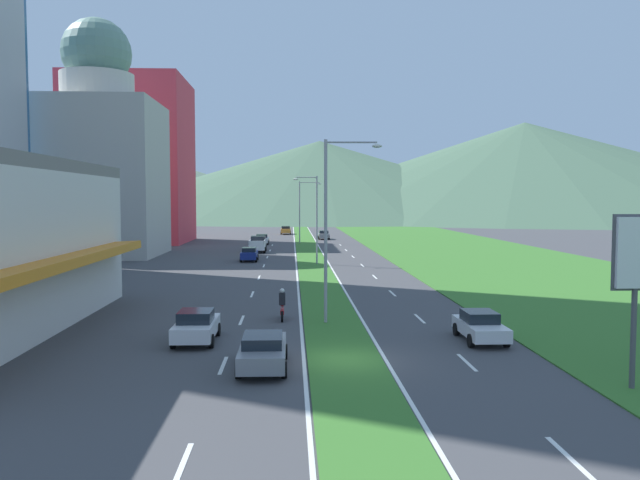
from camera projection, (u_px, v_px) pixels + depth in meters
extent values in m
plane|color=#424244|center=(345.00, 361.00, 26.73)|extent=(600.00, 600.00, 0.00)
cube|color=#387028|center=(308.00, 249.00, 86.54)|extent=(3.20, 240.00, 0.06)
cube|color=#387028|center=(456.00, 248.00, 87.49)|extent=(24.00, 240.00, 0.06)
cube|color=silver|center=(183.00, 464.00, 16.27)|extent=(0.16, 2.80, 0.01)
cube|color=silver|center=(223.00, 365.00, 25.99)|extent=(0.16, 2.80, 0.01)
cube|color=silver|center=(242.00, 320.00, 35.70)|extent=(0.16, 2.80, 0.01)
cube|color=silver|center=(252.00, 294.00, 45.41)|extent=(0.16, 2.80, 0.01)
cube|color=silver|center=(259.00, 277.00, 55.12)|extent=(0.16, 2.80, 0.01)
cube|color=silver|center=(264.00, 266.00, 64.83)|extent=(0.16, 2.80, 0.01)
cube|color=silver|center=(267.00, 257.00, 74.54)|extent=(0.16, 2.80, 0.01)
cube|color=silver|center=(270.00, 250.00, 84.25)|extent=(0.16, 2.80, 0.01)
cube|color=silver|center=(272.00, 245.00, 93.97)|extent=(0.16, 2.80, 0.01)
cube|color=silver|center=(569.00, 457.00, 16.74)|extent=(0.16, 2.80, 0.01)
cube|color=silver|center=(467.00, 362.00, 26.45)|extent=(0.16, 2.80, 0.01)
cube|color=silver|center=(420.00, 319.00, 36.16)|extent=(0.16, 2.80, 0.01)
cube|color=silver|center=(392.00, 293.00, 45.88)|extent=(0.16, 2.80, 0.01)
cube|color=silver|center=(375.00, 277.00, 55.59)|extent=(0.16, 2.80, 0.01)
cube|color=silver|center=(362.00, 265.00, 65.30)|extent=(0.16, 2.80, 0.01)
cube|color=silver|center=(353.00, 257.00, 75.01)|extent=(0.16, 2.80, 0.01)
cube|color=silver|center=(346.00, 250.00, 84.72)|extent=(0.16, 2.80, 0.01)
cube|color=silver|center=(340.00, 245.00, 94.43)|extent=(0.16, 2.80, 0.01)
cube|color=silver|center=(295.00, 249.00, 86.46)|extent=(0.16, 240.00, 0.01)
cube|color=silver|center=(320.00, 249.00, 86.62)|extent=(0.16, 240.00, 0.01)
cube|color=orange|center=(55.00, 262.00, 31.06)|extent=(2.82, 23.78, 0.64)
cube|color=#B7B2A8|center=(99.00, 179.00, 76.23)|extent=(14.33, 14.33, 18.60)
cylinder|color=beige|center=(97.00, 88.00, 75.52)|extent=(8.62, 8.62, 3.28)
sphere|color=slate|center=(97.00, 53.00, 75.25)|extent=(8.21, 8.21, 8.21)
cube|color=#D83847|center=(132.00, 161.00, 99.56)|extent=(17.49, 17.49, 25.65)
cone|color=#516B56|center=(100.00, 178.00, 303.58)|extent=(228.36, 228.36, 34.53)
cone|color=#47664C|center=(320.00, 179.00, 251.00)|extent=(196.31, 196.31, 30.00)
cone|color=#47664C|center=(524.00, 170.00, 252.48)|extent=(230.60, 230.60, 37.52)
cylinder|color=#99999E|center=(326.00, 232.00, 34.48)|extent=(0.18, 0.18, 10.10)
cylinder|color=#99999E|center=(351.00, 142.00, 34.19)|extent=(2.80, 0.17, 0.10)
ellipsoid|color=silver|center=(377.00, 146.00, 34.23)|extent=(0.56, 0.28, 0.20)
cylinder|color=#99999E|center=(317.00, 220.00, 66.24)|extent=(0.18, 0.18, 9.31)
cylinder|color=#99999E|center=(306.00, 177.00, 65.92)|extent=(2.20, 0.15, 0.10)
ellipsoid|color=silver|center=(296.00, 179.00, 65.91)|extent=(0.56, 0.28, 0.20)
cylinder|color=#99999E|center=(300.00, 212.00, 97.86)|extent=(0.18, 0.18, 9.61)
cylinder|color=#99999E|center=(310.00, 182.00, 97.57)|extent=(3.12, 0.23, 0.10)
ellipsoid|color=silver|center=(320.00, 184.00, 97.59)|extent=(0.56, 0.28, 0.20)
cylinder|color=#4C4C51|center=(633.00, 339.00, 22.58)|extent=(0.20, 0.20, 3.70)
cube|color=slate|center=(324.00, 235.00, 107.76)|extent=(1.77, 4.19, 0.69)
cube|color=black|center=(324.00, 232.00, 107.89)|extent=(1.52, 1.84, 0.48)
cylinder|color=black|center=(329.00, 238.00, 106.53)|extent=(0.22, 0.64, 0.64)
cylinder|color=black|center=(319.00, 238.00, 106.45)|extent=(0.22, 0.64, 0.64)
cylinder|color=black|center=(328.00, 237.00, 109.12)|extent=(0.22, 0.64, 0.64)
cylinder|color=black|center=(318.00, 237.00, 109.04)|extent=(0.22, 0.64, 0.64)
cube|color=silver|center=(196.00, 328.00, 30.27)|extent=(1.82, 4.23, 0.69)
cube|color=black|center=(196.00, 316.00, 30.06)|extent=(1.57, 1.86, 0.54)
cylinder|color=black|center=(183.00, 330.00, 31.56)|extent=(0.22, 0.64, 0.64)
cylinder|color=black|center=(218.00, 329.00, 31.64)|extent=(0.22, 0.64, 0.64)
cylinder|color=black|center=(173.00, 341.00, 28.95)|extent=(0.22, 0.64, 0.64)
cylinder|color=black|center=(211.00, 341.00, 29.03)|extent=(0.22, 0.64, 0.64)
cube|color=slate|center=(263.00, 352.00, 25.51)|extent=(1.82, 4.69, 0.67)
cube|color=black|center=(263.00, 340.00, 25.29)|extent=(1.57, 2.06, 0.43)
cylinder|color=black|center=(244.00, 352.00, 26.95)|extent=(0.22, 0.64, 0.64)
cylinder|color=black|center=(285.00, 352.00, 27.03)|extent=(0.22, 0.64, 0.64)
cylinder|color=black|center=(238.00, 370.00, 24.05)|extent=(0.22, 0.64, 0.64)
cylinder|color=black|center=(284.00, 370.00, 24.13)|extent=(0.22, 0.64, 0.64)
cube|color=silver|center=(262.00, 240.00, 95.60)|extent=(1.90, 4.35, 0.72)
cube|color=black|center=(262.00, 236.00, 95.38)|extent=(1.63, 1.92, 0.52)
cylinder|color=black|center=(257.00, 242.00, 96.93)|extent=(0.22, 0.64, 0.64)
cylinder|color=black|center=(268.00, 242.00, 97.01)|extent=(0.22, 0.64, 0.64)
cylinder|color=black|center=(256.00, 243.00, 94.23)|extent=(0.22, 0.64, 0.64)
cylinder|color=black|center=(268.00, 243.00, 94.32)|extent=(0.22, 0.64, 0.64)
cube|color=navy|center=(249.00, 255.00, 69.73)|extent=(1.72, 4.34, 0.75)
cube|color=black|center=(249.00, 250.00, 69.52)|extent=(1.48, 1.91, 0.46)
cylinder|color=black|center=(243.00, 257.00, 71.06)|extent=(0.22, 0.64, 0.64)
cylinder|color=black|center=(257.00, 257.00, 71.14)|extent=(0.22, 0.64, 0.64)
cylinder|color=black|center=(241.00, 259.00, 68.38)|extent=(0.22, 0.64, 0.64)
cylinder|color=black|center=(256.00, 259.00, 68.45)|extent=(0.22, 0.64, 0.64)
cube|color=silver|center=(480.00, 328.00, 30.40)|extent=(1.74, 4.16, 0.61)
cube|color=black|center=(480.00, 316.00, 30.53)|extent=(1.49, 1.83, 0.51)
cylinder|color=black|center=(506.00, 340.00, 29.18)|extent=(0.22, 0.64, 0.64)
cylinder|color=black|center=(471.00, 341.00, 29.10)|extent=(0.22, 0.64, 0.64)
cylinder|color=black|center=(489.00, 329.00, 31.75)|extent=(0.22, 0.64, 0.64)
cylinder|color=black|center=(456.00, 329.00, 31.67)|extent=(0.22, 0.64, 0.64)
cube|color=#C6842D|center=(286.00, 231.00, 123.43)|extent=(1.87, 4.63, 0.77)
cube|color=black|center=(286.00, 227.00, 123.21)|extent=(1.61, 2.04, 0.51)
cylinder|color=black|center=(281.00, 232.00, 124.85)|extent=(0.22, 0.64, 0.64)
cylinder|color=black|center=(290.00, 232.00, 124.93)|extent=(0.22, 0.64, 0.64)
cylinder|color=black|center=(281.00, 233.00, 121.98)|extent=(0.22, 0.64, 0.64)
cylinder|color=black|center=(290.00, 233.00, 122.07)|extent=(0.22, 0.64, 0.64)
cube|color=silver|center=(258.00, 246.00, 81.69)|extent=(2.00, 5.40, 0.80)
cube|color=black|center=(258.00, 239.00, 83.24)|extent=(1.84, 2.00, 0.80)
cube|color=silver|center=(250.00, 242.00, 80.51)|extent=(0.10, 3.20, 0.44)
cube|color=silver|center=(265.00, 242.00, 80.60)|extent=(0.10, 3.20, 0.44)
cube|color=silver|center=(256.00, 243.00, 79.01)|extent=(1.84, 0.10, 0.44)
cylinder|color=black|center=(251.00, 248.00, 83.29)|extent=(0.26, 0.80, 0.80)
cylinder|color=black|center=(266.00, 248.00, 83.38)|extent=(0.26, 0.80, 0.80)
cylinder|color=black|center=(249.00, 250.00, 80.06)|extent=(0.26, 0.80, 0.80)
cylinder|color=black|center=(265.00, 250.00, 80.15)|extent=(0.26, 0.80, 0.80)
cylinder|color=black|center=(282.00, 312.00, 36.60)|extent=(0.10, 0.60, 0.60)
cylinder|color=black|center=(282.00, 317.00, 35.20)|extent=(0.12, 0.60, 0.60)
cube|color=maroon|center=(282.00, 311.00, 35.89)|extent=(0.20, 1.12, 0.25)
ellipsoid|color=maroon|center=(282.00, 304.00, 36.07)|extent=(0.24, 0.44, 0.24)
cube|color=black|center=(282.00, 299.00, 35.74)|extent=(0.36, 0.28, 0.70)
sphere|color=silver|center=(282.00, 291.00, 35.76)|extent=(0.26, 0.26, 0.26)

